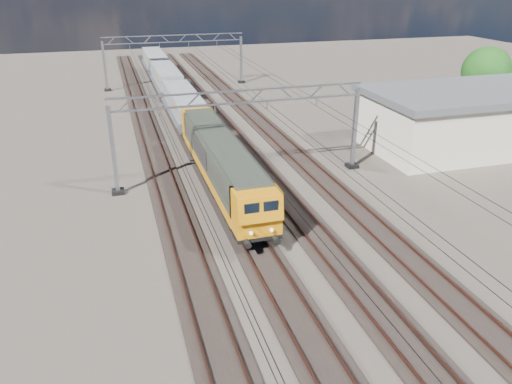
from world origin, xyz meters
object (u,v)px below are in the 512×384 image
object	(u,v)px
hopper_wagon_mid	(167,79)
tree_far	(490,73)
catenary_gantry_far	(175,59)
hopper_wagon_lead	(184,105)
hopper_wagon_third	(155,62)
catenary_gantry_mid	(242,132)
locomotive	(221,161)
industrial_shed	(468,118)

from	to	relation	value
hopper_wagon_mid	tree_far	size ratio (longest dim) A/B	1.67
catenary_gantry_far	hopper_wagon_mid	bearing A→B (deg)	-109.55
hopper_wagon_lead	hopper_wagon_third	distance (m)	28.40
tree_far	hopper_wagon_mid	bearing A→B (deg)	147.51
hopper_wagon_mid	hopper_wagon_third	bearing A→B (deg)	90.00
catenary_gantry_far	tree_far	distance (m)	40.09
catenary_gantry_mid	tree_far	bearing A→B (deg)	17.89
catenary_gantry_mid	hopper_wagon_third	xyz separation A→B (m)	(-2.00, 44.57, -1.67)
hopper_wagon_third	tree_far	xyz separation A→B (m)	(32.32, -34.78, 2.73)
locomotive	hopper_wagon_lead	distance (m)	17.70
locomotive	tree_far	bearing A→B (deg)	19.30
catenary_gantry_far	industrial_shed	world-z (taller)	catenary_gantry_far
hopper_wagon_mid	tree_far	bearing A→B (deg)	-32.49
hopper_wagon_lead	tree_far	bearing A→B (deg)	-11.16
hopper_wagon_lead	hopper_wagon_third	bearing A→B (deg)	90.00
tree_far	hopper_wagon_lead	bearing A→B (deg)	168.84
hopper_wagon_lead	locomotive	bearing A→B (deg)	-90.00
hopper_wagon_third	tree_far	distance (m)	47.55
catenary_gantry_far	tree_far	world-z (taller)	tree_far
hopper_wagon_third	industrial_shed	xyz separation A→B (m)	(24.00, -42.57, 0.49)
catenary_gantry_mid	hopper_wagon_third	size ratio (longest dim) A/B	1.53
industrial_shed	hopper_wagon_lead	bearing A→B (deg)	149.45
hopper_wagon_lead	catenary_gantry_far	bearing A→B (deg)	84.24
hopper_wagon_mid	tree_far	world-z (taller)	tree_far
catenary_gantry_mid	locomotive	world-z (taller)	catenary_gantry_mid
catenary_gantry_mid	hopper_wagon_lead	world-z (taller)	catenary_gantry_mid
industrial_shed	hopper_wagon_mid	bearing A→B (deg)	130.23
locomotive	hopper_wagon_lead	bearing A→B (deg)	90.00
locomotive	hopper_wagon_mid	bearing A→B (deg)	90.00
catenary_gantry_mid	tree_far	distance (m)	31.88
catenary_gantry_far	hopper_wagon_mid	distance (m)	6.21
hopper_wagon_mid	industrial_shed	bearing A→B (deg)	-49.77
hopper_wagon_mid	catenary_gantry_mid	bearing A→B (deg)	-86.23
catenary_gantry_mid	hopper_wagon_lead	xyz separation A→B (m)	(-2.00, 16.17, -1.67)
catenary_gantry_mid	locomotive	bearing A→B (deg)	-142.60
hopper_wagon_mid	tree_far	distance (m)	38.41
hopper_wagon_lead	tree_far	size ratio (longest dim) A/B	1.67
hopper_wagon_mid	industrial_shed	xyz separation A→B (m)	(24.00, -28.37, 0.49)
hopper_wagon_mid	locomotive	bearing A→B (deg)	-90.00
hopper_wagon_lead	hopper_wagon_third	world-z (taller)	same
catenary_gantry_mid	hopper_wagon_lead	size ratio (longest dim) A/B	1.53
catenary_gantry_mid	locomotive	distance (m)	2.97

